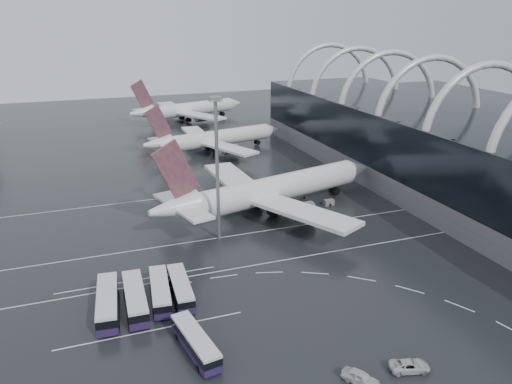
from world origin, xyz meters
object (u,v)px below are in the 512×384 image
object	(u,v)px
airliner_gate_b	(214,139)
gse_cart_belly_e	(287,197)
bus_row_far_c	(196,342)
van_curve_b	(361,377)
airliner_gate_c	(187,110)
floodlight_mast	(217,153)
gse_cart_belly_c	(275,212)
bus_row_near_b	(135,298)
bus_row_near_c	(160,291)
gse_cart_belly_d	(329,202)
gse_cart_belly_b	(303,196)
bus_row_near_d	(181,288)
bus_row_near_a	(107,302)
van_curve_a	(410,366)
airliner_main	(269,191)

from	to	relation	value
airliner_gate_b	gse_cart_belly_e	size ratio (longest dim) A/B	20.61
bus_row_far_c	van_curve_b	distance (m)	22.69
gse_cart_belly_e	airliner_gate_c	bearing A→B (deg)	91.12
bus_row_far_c	floodlight_mast	size ratio (longest dim) A/B	0.42
bus_row_far_c	gse_cart_belly_c	bearing A→B (deg)	-43.83
bus_row_near_b	floodlight_mast	distance (m)	33.28
bus_row_near_c	gse_cart_belly_e	size ratio (longest dim) A/B	5.21
gse_cart_belly_d	van_curve_b	bearing A→B (deg)	-114.27
airliner_gate_b	gse_cart_belly_b	bearing A→B (deg)	-91.61
airliner_gate_b	bus_row_near_d	bearing A→B (deg)	-120.98
floodlight_mast	bus_row_near_a	bearing A→B (deg)	-139.55
gse_cart_belly_c	gse_cart_belly_d	world-z (taller)	gse_cart_belly_d
gse_cart_belly_e	gse_cart_belly_d	bearing A→B (deg)	-39.99
van_curve_a	bus_row_near_a	bearing A→B (deg)	68.00
airliner_gate_c	bus_row_near_a	distance (m)	149.08
gse_cart_belly_b	gse_cart_belly_e	distance (m)	4.59
bus_row_far_c	gse_cart_belly_b	bearing A→B (deg)	-47.77
airliner_main	airliner_gate_b	distance (m)	57.43
airliner_gate_b	airliner_gate_c	distance (m)	54.01
airliner_gate_c	bus_row_near_a	world-z (taller)	airliner_gate_c
bus_row_near_c	van_curve_b	xyz separation A→B (m)	(20.66, -28.40, -0.88)
airliner_gate_b	bus_row_near_d	world-z (taller)	airliner_gate_b
gse_cart_belly_e	van_curve_a	bearing A→B (deg)	-99.03
bus_row_far_c	van_curve_a	bearing A→B (deg)	-127.01
bus_row_near_d	bus_row_far_c	xyz separation A→B (m)	(-1.08, -14.98, -0.04)
bus_row_near_b	gse_cart_belly_b	distance (m)	59.87
bus_row_near_d	van_curve_b	distance (m)	33.17
airliner_gate_c	van_curve_a	xyz separation A→B (m)	(-8.21, -169.92, -4.14)
bus_row_near_d	gse_cart_belly_c	world-z (taller)	bus_row_near_d
gse_cart_belly_c	bus_row_near_a	bearing A→B (deg)	-144.53
bus_row_near_b	gse_cart_belly_c	bearing A→B (deg)	-49.37
gse_cart_belly_d	bus_row_near_a	bearing A→B (deg)	-151.41
bus_row_far_c	bus_row_near_c	bearing A→B (deg)	-0.60
airliner_main	gse_cart_belly_c	world-z (taller)	airliner_main
bus_row_far_c	van_curve_b	world-z (taller)	bus_row_far_c
airliner_gate_c	gse_cart_belly_c	xyz separation A→B (m)	(-4.46, -113.57, -4.21)
bus_row_near_b	gse_cart_belly_d	world-z (taller)	bus_row_near_b
airliner_gate_b	floodlight_mast	xyz separation A→B (m)	(-17.71, -67.71, 14.24)
bus_row_near_d	van_curve_a	xyz separation A→B (m)	(24.63, -28.47, -0.93)
bus_row_near_a	floodlight_mast	bearing A→B (deg)	-44.37
gse_cart_belly_e	van_curve_b	bearing A→B (deg)	-105.29
airliner_gate_b	van_curve_a	size ratio (longest dim) A/B	9.60
airliner_gate_b	gse_cart_belly_d	bearing A→B (deg)	-89.29
bus_row_near_c	gse_cart_belly_e	distance (m)	52.66
bus_row_near_a	bus_row_far_c	world-z (taller)	bus_row_near_a
bus_row_near_d	gse_cart_belly_c	bearing A→B (deg)	-42.62
bus_row_near_a	gse_cart_belly_d	size ratio (longest dim) A/B	5.71
gse_cart_belly_d	bus_row_near_d	bearing A→B (deg)	-145.93
van_curve_b	floodlight_mast	size ratio (longest dim) A/B	0.17
airliner_gate_c	bus_row_near_c	bearing A→B (deg)	-121.40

